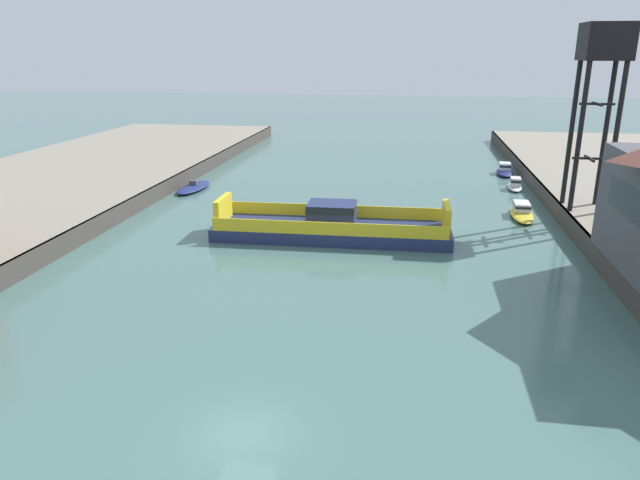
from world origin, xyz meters
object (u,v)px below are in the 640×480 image
(moored_boat_mid_left, at_px, (515,185))
(moored_boat_mid_right, at_px, (505,170))
(moored_boat_near_right, at_px, (194,187))
(crane_tower, at_px, (603,60))
(chain_ferry, at_px, (332,227))
(moored_boat_near_left, at_px, (522,212))

(moored_boat_mid_left, height_order, moored_boat_mid_right, moored_boat_mid_right)
(moored_boat_near_right, distance_m, crane_tower, 44.38)
(chain_ferry, bearing_deg, moored_boat_near_right, 139.89)
(moored_boat_near_left, height_order, crane_tower, crane_tower)
(moored_boat_mid_left, relative_size, crane_tower, 0.32)
(moored_boat_near_left, distance_m, moored_boat_mid_left, 12.45)
(moored_boat_near_left, distance_m, moored_boat_mid_right, 21.31)
(chain_ferry, relative_size, moored_boat_mid_right, 3.51)
(moored_boat_mid_left, xyz_separation_m, moored_boat_mid_right, (0.02, 8.89, 0.01))
(moored_boat_near_left, bearing_deg, moored_boat_near_right, 170.39)
(moored_boat_near_left, relative_size, moored_boat_mid_right, 1.18)
(moored_boat_near_right, relative_size, moored_boat_mid_right, 1.28)
(chain_ferry, relative_size, moored_boat_near_left, 2.98)
(chain_ferry, relative_size, moored_boat_near_right, 2.75)
(moored_boat_near_left, relative_size, moored_boat_near_right, 0.92)
(chain_ferry, distance_m, crane_tower, 27.42)
(crane_tower, bearing_deg, moored_boat_mid_left, 104.32)
(moored_boat_near_right, distance_m, moored_boat_mid_right, 40.35)
(moored_boat_near_left, height_order, moored_boat_mid_left, moored_boat_mid_left)
(moored_boat_near_right, bearing_deg, moored_boat_mid_right, 22.06)
(moored_boat_near_left, xyz_separation_m, crane_tower, (4.96, -2.19, 14.34))
(moored_boat_near_left, xyz_separation_m, moored_boat_near_right, (-36.14, 6.12, -0.20))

